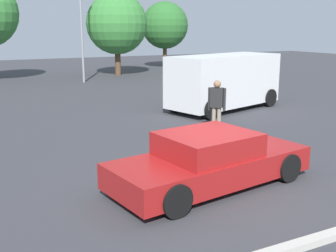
{
  "coord_description": "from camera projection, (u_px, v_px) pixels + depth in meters",
  "views": [
    {
      "loc": [
        -4.76,
        -7.17,
        3.33
      ],
      "look_at": [
        -0.04,
        1.99,
        0.9
      ],
      "focal_mm": 44.72,
      "sensor_mm": 36.0,
      "label": 1
    }
  ],
  "objects": [
    {
      "name": "ground_plane",
      "position": [
        212.0,
        185.0,
        9.09
      ],
      "size": [
        80.0,
        80.0,
        0.0
      ],
      "primitive_type": "plane",
      "color": "#38383D"
    },
    {
      "name": "pedestrian",
      "position": [
        217.0,
        102.0,
        13.24
      ],
      "size": [
        0.45,
        0.45,
        1.72
      ],
      "rotation": [
        0.0,
        0.0,
        0.79
      ],
      "color": "gray",
      "rests_on": "ground_plane"
    },
    {
      "name": "tree_back_center",
      "position": [
        165.0,
        25.0,
        34.85
      ],
      "size": [
        3.87,
        3.87,
        5.45
      ],
      "color": "brown",
      "rests_on": "ground_plane"
    },
    {
      "name": "tree_back_left",
      "position": [
        117.0,
        24.0,
        29.17
      ],
      "size": [
        4.26,
        4.26,
        5.74
      ],
      "color": "brown",
      "rests_on": "ground_plane"
    },
    {
      "name": "van_white",
      "position": [
        224.0,
        80.0,
        17.24
      ],
      "size": [
        5.41,
        3.31,
        2.24
      ],
      "rotation": [
        0.0,
        0.0,
        3.42
      ],
      "color": "white",
      "rests_on": "ground_plane"
    },
    {
      "name": "sedan_foreground",
      "position": [
        210.0,
        161.0,
        8.92
      ],
      "size": [
        4.7,
        2.38,
        1.19
      ],
      "rotation": [
        0.0,
        0.0,
        0.15
      ],
      "color": "maroon",
      "rests_on": "ground_plane"
    },
    {
      "name": "parking_curb",
      "position": [
        313.0,
        241.0,
        6.57
      ],
      "size": [
        6.99,
        0.2,
        0.12
      ],
      "primitive_type": "cube",
      "color": "#B7B2A8",
      "rests_on": "ground_plane"
    }
  ]
}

